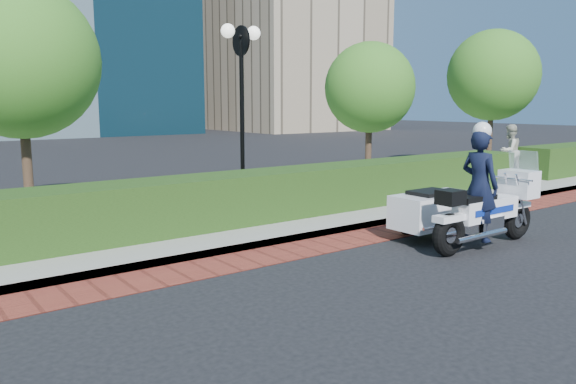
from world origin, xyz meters
TOP-DOWN VIEW (x-y plane):
  - ground at (0.00, 0.00)m, footprint 120.00×120.00m
  - brick_strip at (0.00, 1.50)m, footprint 60.00×1.00m
  - sidewalk at (0.00, 6.00)m, footprint 60.00×8.00m
  - hedge_main at (0.00, 3.60)m, footprint 18.00×1.20m
  - lamppost at (1.00, 5.20)m, footprint 1.02×0.70m
  - tree_b at (-3.50, 6.50)m, footprint 3.20×3.20m
  - tree_c at (6.50, 6.50)m, footprint 2.80×2.80m
  - tree_d at (13.00, 6.50)m, footprint 3.40×3.40m
  - police_motorcycle at (2.51, 0.04)m, footprint 2.79×1.96m
  - pedestrian at (10.70, 4.22)m, footprint 0.88×0.70m

SIDE VIEW (x-z plane):
  - ground at x=0.00m, z-range 0.00..0.00m
  - brick_strip at x=0.00m, z-range 0.00..0.01m
  - sidewalk at x=0.00m, z-range 0.00..0.15m
  - hedge_main at x=0.00m, z-range 0.15..1.15m
  - police_motorcycle at x=2.51m, z-range -0.36..1.90m
  - pedestrian at x=10.70m, z-range 0.15..1.89m
  - lamppost at x=1.00m, z-range 0.85..5.06m
  - tree_c at x=6.50m, z-range 0.90..5.20m
  - tree_b at x=-3.50m, z-range 0.99..5.88m
  - tree_d at x=13.00m, z-range 1.03..6.19m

